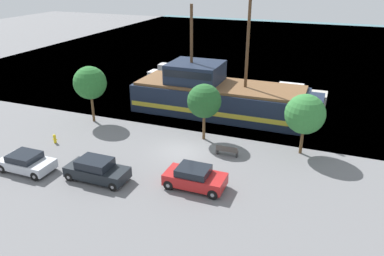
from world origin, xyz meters
The scene contains 13 objects.
ground_plane centered at (0.00, 0.00, 0.00)m, with size 160.00×160.00×0.00m, color slate.
water_surface centered at (0.00, 44.00, 0.00)m, with size 80.00×80.00×0.00m, color teal.
pirate_ship centered at (0.03, 9.20, 1.83)m, with size 18.22×5.74×11.67m.
moored_boat_dockside centered at (6.67, 16.06, 0.66)m, with size 6.73×2.40×1.68m.
moored_boat_outer centered at (-9.54, 19.32, 0.65)m, with size 6.63×1.88×1.78m.
parked_car_curb_front centered at (-9.10, -6.93, 0.68)m, with size 3.88×1.99×1.35m.
parked_car_curb_mid centered at (2.88, -4.64, 0.75)m, with size 4.01×1.99×1.48m.
parked_car_curb_rear centered at (-3.71, -6.14, 0.75)m, with size 4.34×1.89×1.54m.
fire_hydrant centered at (-10.40, -2.46, 0.41)m, with size 0.42×0.25×0.76m.
bench_promenade_east centered at (3.58, 0.51, 0.44)m, with size 1.70×0.45×0.85m.
tree_row_east centered at (-10.20, 2.78, 3.76)m, with size 3.02×3.02×5.29m.
tree_row_mideast centered at (0.87, 2.80, 3.40)m, with size 2.82×2.82×4.82m.
tree_row_midwest centered at (8.84, 3.05, 3.28)m, with size 3.06×3.06×4.82m.
Camera 1 is at (10.44, -24.54, 13.45)m, focal length 35.00 mm.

